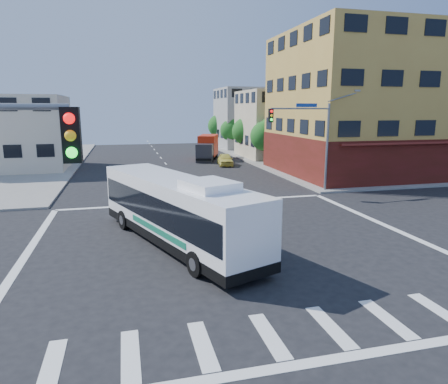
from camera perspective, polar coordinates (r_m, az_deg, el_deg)
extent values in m
plane|color=black|center=(19.79, 1.04, -7.60)|extent=(120.00, 120.00, 0.00)
cube|color=gray|center=(66.67, 22.84, 5.26)|extent=(50.00, 50.00, 0.15)
cube|color=#B79441|center=(44.20, 20.61, 11.60)|extent=(18.00, 15.00, 14.00)
cube|color=#5B1814|center=(44.43, 20.15, 5.15)|extent=(18.09, 15.08, 4.00)
cube|color=maroon|center=(38.65, 26.21, 6.17)|extent=(16.00, 1.60, 0.51)
cube|color=beige|center=(56.48, 8.84, 9.53)|extent=(12.00, 10.00, 9.00)
cube|color=gray|center=(69.57, 4.31, 10.44)|extent=(12.00, 10.00, 10.00)
cube|color=beige|center=(49.59, -28.47, 7.40)|extent=(12.00, 10.00, 8.00)
cylinder|color=gray|center=(32.96, 14.48, 6.06)|extent=(0.18, 0.18, 7.00)
cylinder|color=gray|center=(31.47, 10.91, 11.62)|extent=(5.01, 0.62, 0.12)
cube|color=black|center=(30.28, 6.70, 10.81)|extent=(0.32, 0.30, 1.00)
sphere|color=#FF0C0C|center=(30.12, 6.83, 11.37)|extent=(0.20, 0.20, 0.20)
sphere|color=yellow|center=(30.12, 6.82, 10.80)|extent=(0.20, 0.20, 0.20)
sphere|color=#19FF33|center=(30.12, 6.80, 10.23)|extent=(0.20, 0.20, 0.20)
cube|color=#153C94|center=(31.73, 11.72, 12.04)|extent=(1.80, 0.22, 0.28)
cube|color=gray|center=(34.33, 18.45, 13.58)|extent=(0.50, 0.22, 0.14)
cube|color=black|center=(7.79, -20.95, 7.61)|extent=(0.32, 0.30, 1.00)
sphere|color=#FF0C0C|center=(7.61, -21.26, 9.77)|extent=(0.20, 0.20, 0.20)
sphere|color=yellow|center=(7.62, -21.09, 7.52)|extent=(0.20, 0.20, 0.20)
sphere|color=#19FF33|center=(7.64, -20.93, 5.28)|extent=(0.20, 0.20, 0.20)
cylinder|color=#3A2415|center=(49.28, 5.82, 5.17)|extent=(0.28, 0.28, 1.92)
sphere|color=#175218|center=(49.06, 5.88, 7.96)|extent=(3.60, 3.60, 3.60)
sphere|color=#175218|center=(48.87, 6.47, 8.99)|extent=(2.52, 2.52, 2.52)
cylinder|color=#3A2415|center=(56.82, 3.07, 6.12)|extent=(0.28, 0.28, 1.99)
sphere|color=#175218|center=(56.62, 3.10, 8.66)|extent=(3.80, 3.80, 3.80)
sphere|color=#175218|center=(56.41, 3.59, 9.61)|extent=(2.66, 2.66, 2.66)
cylinder|color=#3A2415|center=(64.47, 0.96, 6.76)|extent=(0.28, 0.28, 1.89)
sphere|color=#175218|center=(64.31, 0.97, 8.81)|extent=(3.40, 3.40, 3.40)
sphere|color=#175218|center=(64.09, 1.39, 9.55)|extent=(2.38, 2.38, 2.38)
cylinder|color=#3A2415|center=(72.20, -0.70, 7.35)|extent=(0.28, 0.28, 2.03)
sphere|color=#175218|center=(72.04, -0.70, 9.43)|extent=(4.00, 4.00, 4.00)
sphere|color=#175218|center=(71.81, -0.34, 10.22)|extent=(2.80, 2.80, 2.80)
cube|color=black|center=(19.93, -6.80, -5.85)|extent=(6.74, 12.41, 0.46)
cube|color=white|center=(19.59, -6.89, -2.36)|extent=(6.72, 12.39, 2.91)
cube|color=black|center=(19.54, -6.90, -1.85)|extent=(6.64, 12.06, 1.28)
cube|color=black|center=(24.98, -13.40, 0.66)|extent=(2.26, 0.89, 1.38)
cube|color=#E5590C|center=(24.84, -13.53, 2.98)|extent=(1.85, 0.73, 0.29)
cube|color=white|center=(19.30, -6.99, 1.66)|extent=(6.59, 12.14, 0.12)
cube|color=white|center=(16.64, -2.10, 0.98)|extent=(2.49, 2.74, 0.37)
cube|color=#146C4D|center=(18.79, -9.66, -5.40)|extent=(1.98, 5.27, 0.29)
cube|color=#146C4D|center=(19.97, -2.81, -4.20)|extent=(1.98, 5.27, 0.29)
cylinder|color=black|center=(22.91, -14.12, -3.86)|extent=(0.66, 1.10, 1.06)
cylinder|color=#99999E|center=(22.87, -14.45, -3.91)|extent=(0.22, 0.51, 0.53)
cylinder|color=black|center=(23.83, -8.62, -3.03)|extent=(0.66, 1.10, 1.06)
cylinder|color=#99999E|center=(23.89, -8.31, -2.99)|extent=(0.22, 0.51, 0.53)
cylinder|color=black|center=(16.15, -4.07, -10.20)|extent=(0.66, 1.10, 1.06)
cylinder|color=#99999E|center=(16.08, -4.51, -10.30)|extent=(0.22, 0.51, 0.53)
cylinder|color=black|center=(17.42, 2.93, -8.51)|extent=(0.66, 1.10, 1.06)
cylinder|color=#99999E|center=(17.50, 3.31, -8.41)|extent=(0.22, 0.51, 0.53)
cube|color=#26262C|center=(50.18, -2.76, 5.56)|extent=(2.57, 2.52, 2.31)
cube|color=black|center=(49.32, -2.90, 5.86)|extent=(1.78, 0.69, 0.89)
cube|color=red|center=(53.44, -2.26, 6.71)|extent=(3.66, 5.40, 2.66)
cube|color=black|center=(52.53, -2.40, 5.11)|extent=(4.20, 7.35, 0.27)
cylinder|color=black|center=(50.58, -3.77, 4.79)|extent=(0.53, 0.92, 0.89)
cylinder|color=black|center=(50.32, -1.67, 4.77)|extent=(0.53, 0.92, 0.89)
cylinder|color=black|center=(53.10, -3.34, 5.12)|extent=(0.53, 0.92, 0.89)
cylinder|color=black|center=(52.86, -1.33, 5.11)|extent=(0.53, 0.92, 0.89)
cylinder|color=black|center=(55.28, -2.99, 5.39)|extent=(0.53, 0.92, 0.89)
cylinder|color=black|center=(55.05, -1.06, 5.38)|extent=(0.53, 0.92, 0.89)
imported|color=#E2D757|center=(47.44, 0.19, 4.66)|extent=(2.26, 4.31, 1.40)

